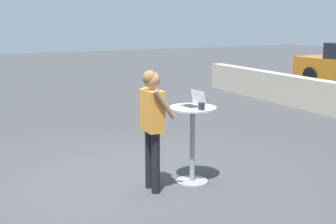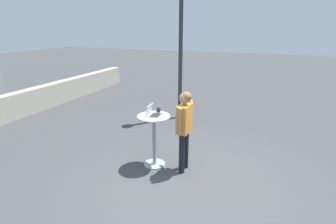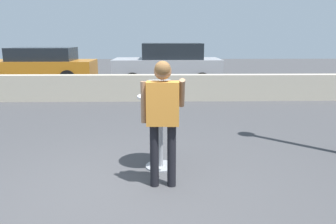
# 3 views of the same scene
# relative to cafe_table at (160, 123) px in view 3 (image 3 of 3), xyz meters

# --- Properties ---
(ground_plane) EXTENTS (50.00, 50.00, 0.00)m
(ground_plane) POSITION_rel_cafe_table_xyz_m (-0.41, -0.85, -0.67)
(ground_plane) COLOR #3D3D3F
(pavement_kerb) EXTENTS (14.27, 0.35, 0.77)m
(pavement_kerb) POSITION_rel_cafe_table_xyz_m (-0.41, 5.16, -0.28)
(pavement_kerb) COLOR #B2A893
(pavement_kerb) RESTS_ON ground_plane
(cafe_table) EXTENTS (0.64, 0.64, 1.06)m
(cafe_table) POSITION_rel_cafe_table_xyz_m (0.00, 0.00, 0.00)
(cafe_table) COLOR gray
(cafe_table) RESTS_ON ground_plane
(laptop) EXTENTS (0.33, 0.29, 0.22)m
(laptop) POSITION_rel_cafe_table_xyz_m (-0.00, 0.01, 0.44)
(laptop) COLOR #B7BABF
(laptop) RESTS_ON cafe_table
(coffee_mug) EXTENTS (0.12, 0.08, 0.10)m
(coffee_mug) POSITION_rel_cafe_table_xyz_m (0.23, -0.00, 0.44)
(coffee_mug) COLOR #232328
(coffee_mug) RESTS_ON cafe_table
(standing_person) EXTENTS (0.54, 0.34, 1.59)m
(standing_person) POSITION_rel_cafe_table_xyz_m (0.03, -0.61, 0.33)
(standing_person) COLOR black
(standing_person) RESTS_ON ground_plane
(parked_car_near_street) EXTENTS (4.01, 1.99, 1.63)m
(parked_car_near_street) POSITION_rel_cafe_table_xyz_m (0.30, 8.07, 0.16)
(parked_car_near_street) COLOR #9E9EA3
(parked_car_near_street) RESTS_ON ground_plane
(parked_car_further_down) EXTENTS (4.54, 1.92, 1.44)m
(parked_car_further_down) POSITION_rel_cafe_table_xyz_m (-4.93, 9.01, 0.07)
(parked_car_further_down) COLOR #B76B19
(parked_car_further_down) RESTS_ON ground_plane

